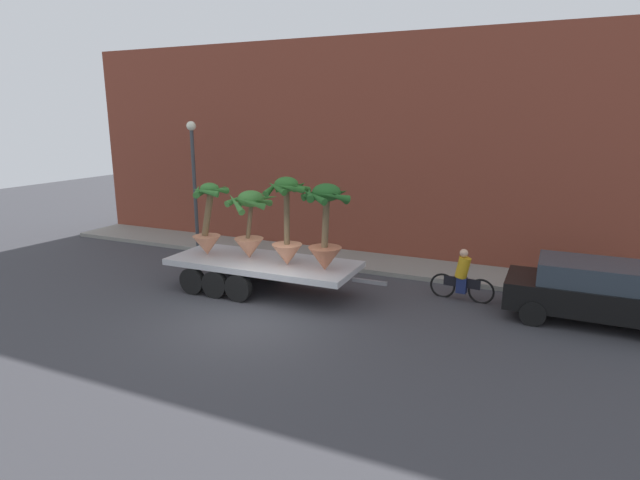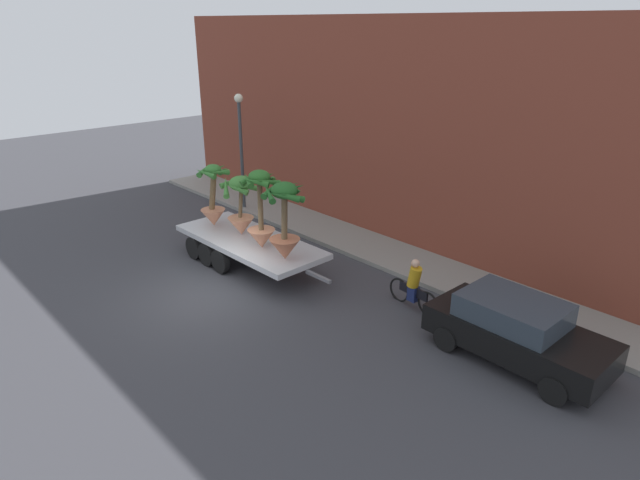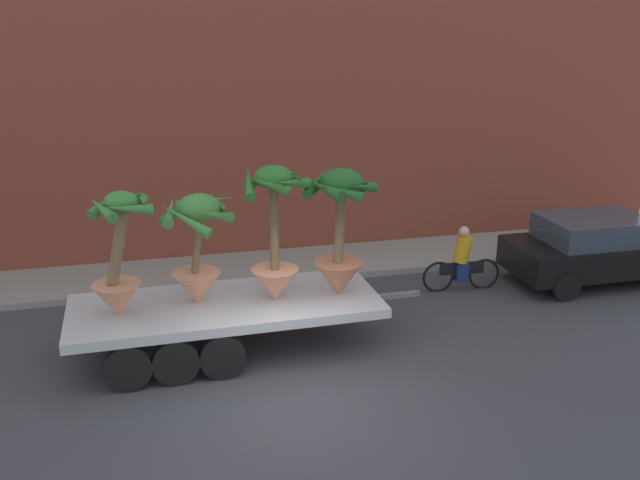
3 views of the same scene
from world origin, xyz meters
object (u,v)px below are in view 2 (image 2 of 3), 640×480
potted_palm_middle (284,221)px  potted_palm_front (213,199)px  potted_palm_rear (241,204)px  flatbed_trailer (245,243)px  cyclist (414,286)px  parked_car (516,330)px  street_lamp (241,137)px  potted_palm_extra (261,212)px

potted_palm_middle → potted_palm_front: bearing=179.6°
potted_palm_rear → potted_palm_middle: bearing=-5.4°
flatbed_trailer → cyclist: bearing=16.6°
cyclist → potted_palm_middle: bearing=-151.0°
parked_car → street_lamp: (-13.79, 1.82, 2.40)m
flatbed_trailer → cyclist: 6.07m
street_lamp → flatbed_trailer: bearing=-34.9°
potted_palm_front → parked_car: bearing=8.6°
flatbed_trailer → street_lamp: bearing=145.1°
flatbed_trailer → street_lamp: (-4.69, 3.27, 2.47)m
potted_palm_front → cyclist: 7.71m
parked_car → cyclist: bearing=175.2°
flatbed_trailer → potted_palm_extra: potted_palm_extra is taller
potted_palm_middle → potted_palm_extra: bearing=178.8°
potted_palm_middle → potted_palm_extra: 1.20m
potted_palm_rear → potted_palm_middle: 2.58m
cyclist → flatbed_trailer: bearing=-163.4°
potted_palm_extra → potted_palm_middle: bearing=-1.2°
flatbed_trailer → parked_car: parked_car is taller
potted_palm_middle → potted_palm_front: 3.94m
potted_palm_extra → parked_car: (7.92, 1.60, -1.36)m
flatbed_trailer → potted_palm_rear: (-0.19, 0.07, 1.30)m
potted_palm_middle → street_lamp: street_lamp is taller
potted_palm_extra → street_lamp: size_ratio=0.53×
potted_palm_front → street_lamp: street_lamp is taller
potted_palm_rear → cyclist: size_ratio=1.12×
cyclist → street_lamp: bearing=171.7°
flatbed_trailer → potted_palm_middle: size_ratio=2.76×
parked_car → street_lamp: street_lamp is taller
potted_palm_extra → potted_palm_front: bearing=-180.0°
potted_palm_rear → cyclist: (6.00, 1.66, -1.39)m
potted_palm_middle → street_lamp: 7.93m
potted_palm_front → street_lamp: size_ratio=0.46×
potted_palm_middle → potted_palm_extra: potted_palm_extra is taller
street_lamp → potted_palm_middle: bearing=-26.0°
potted_palm_rear → potted_palm_middle: (2.57, -0.24, 0.14)m
flatbed_trailer → potted_palm_front: 1.97m
potted_palm_front → parked_car: (10.66, 1.61, -1.13)m
flatbed_trailer → potted_palm_extra: 1.86m
potted_palm_front → parked_car: size_ratio=0.52×
parked_car → street_lamp: size_ratio=0.89×
flatbed_trailer → potted_palm_rear: potted_palm_rear is taller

